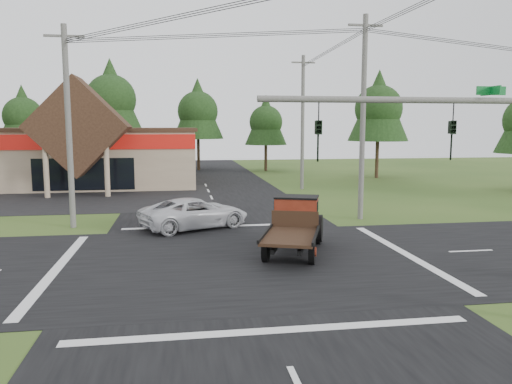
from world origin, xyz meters
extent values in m
plane|color=#314C1B|center=(0.00, 0.00, 0.00)|extent=(120.00, 120.00, 0.00)
cube|color=black|center=(0.00, 0.00, 0.01)|extent=(12.00, 120.00, 0.02)
cube|color=black|center=(0.00, 0.00, 0.01)|extent=(120.00, 12.00, 0.02)
cube|color=black|center=(-14.00, 19.00, 0.01)|extent=(28.00, 14.00, 0.02)
cube|color=tan|center=(-16.00, 30.00, 2.50)|extent=(30.00, 15.00, 5.00)
cube|color=#311D14|center=(-16.00, 30.00, 5.05)|extent=(30.40, 15.40, 0.30)
cube|color=#AE130D|center=(-16.00, 22.45, 4.10)|extent=(30.00, 0.12, 1.20)
cube|color=#311D14|center=(-10.00, 21.50, 5.30)|extent=(7.78, 4.00, 7.78)
cylinder|color=tan|center=(-12.20, 19.80, 2.00)|extent=(0.40, 0.40, 4.00)
cylinder|color=tan|center=(-7.80, 19.80, 2.00)|extent=(0.40, 0.40, 4.00)
cube|color=black|center=(-10.00, 22.48, 1.50)|extent=(8.00, 0.08, 2.60)
cylinder|color=#595651|center=(3.50, -7.50, 6.00)|extent=(8.00, 0.16, 0.16)
imported|color=black|center=(4.50, -7.50, 5.00)|extent=(0.16, 0.20, 1.00)
imported|color=black|center=(1.00, -7.50, 5.00)|extent=(0.16, 0.20, 1.00)
cube|color=#0C6626|center=(5.50, -7.50, 6.25)|extent=(0.80, 0.04, 0.22)
cylinder|color=#595651|center=(-8.00, 8.00, 5.25)|extent=(0.30, 0.30, 10.50)
cube|color=#595651|center=(-8.00, 8.00, 9.90)|extent=(2.00, 0.12, 0.12)
cylinder|color=#595651|center=(8.00, 8.00, 5.75)|extent=(0.30, 0.30, 11.50)
cube|color=#595651|center=(8.00, 8.00, 10.90)|extent=(2.00, 0.12, 0.12)
cylinder|color=#595651|center=(8.00, 22.00, 5.60)|extent=(0.30, 0.30, 11.20)
cube|color=#595651|center=(8.00, 22.00, 10.60)|extent=(2.00, 0.12, 0.12)
cylinder|color=#332316|center=(-20.00, 42.00, 1.75)|extent=(0.36, 0.36, 3.50)
cone|color=black|center=(-20.00, 42.00, 6.80)|extent=(5.60, 5.60, 6.60)
sphere|color=black|center=(-20.00, 42.00, 6.50)|extent=(4.40, 4.40, 4.40)
cylinder|color=#332316|center=(-10.00, 41.00, 2.27)|extent=(0.36, 0.36, 4.55)
cone|color=black|center=(-10.00, 41.00, 8.84)|extent=(7.28, 7.28, 8.58)
sphere|color=black|center=(-10.00, 41.00, 8.45)|extent=(5.72, 5.72, 5.72)
cylinder|color=#332316|center=(0.00, 42.00, 1.92)|extent=(0.36, 0.36, 3.85)
cone|color=black|center=(0.00, 42.00, 7.48)|extent=(6.16, 6.16, 7.26)
sphere|color=black|center=(0.00, 42.00, 7.15)|extent=(4.84, 4.84, 4.84)
cylinder|color=#332316|center=(8.00, 40.00, 1.57)|extent=(0.36, 0.36, 3.15)
cone|color=black|center=(8.00, 40.00, 6.12)|extent=(5.04, 5.04, 5.94)
sphere|color=black|center=(8.00, 40.00, 5.85)|extent=(3.96, 3.96, 3.96)
cylinder|color=#332316|center=(18.00, 30.00, 1.92)|extent=(0.36, 0.36, 3.85)
cone|color=black|center=(18.00, 30.00, 7.48)|extent=(6.16, 6.16, 7.26)
sphere|color=black|center=(18.00, 30.00, 7.15)|extent=(4.84, 4.84, 4.84)
imported|color=silver|center=(-1.58, 6.86, 0.80)|extent=(6.37, 4.86, 1.61)
camera|label=1|loc=(-2.35, -19.29, 5.36)|focal=35.00mm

